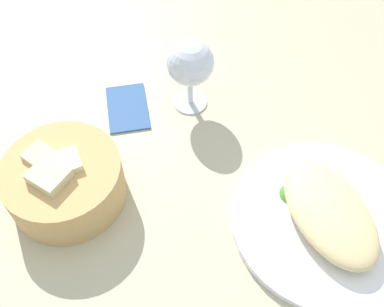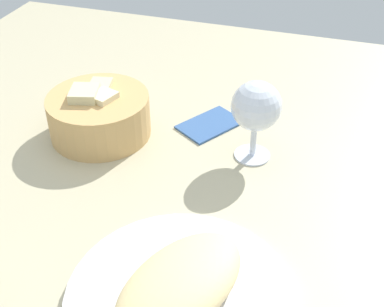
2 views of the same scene
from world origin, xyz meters
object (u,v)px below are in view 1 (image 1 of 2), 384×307
(bread_basket, at_px, (64,181))
(wine_glass_near, at_px, (190,64))
(folded_napkin, at_px, (127,107))
(plate, at_px, (325,220))

(bread_basket, height_order, wine_glass_near, wine_glass_near)
(wine_glass_near, xyz_separation_m, folded_napkin, (0.07, 0.09, -0.09))
(plate, distance_m, folded_napkin, 0.38)
(bread_basket, bearing_deg, folded_napkin, -65.14)
(bread_basket, xyz_separation_m, wine_glass_near, (0.02, -0.27, 0.05))
(bread_basket, relative_size, wine_glass_near, 1.28)
(plate, height_order, folded_napkin, plate)
(bread_basket, bearing_deg, plate, -140.01)
(wine_glass_near, bearing_deg, plate, 176.52)
(bread_basket, distance_m, folded_napkin, 0.20)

